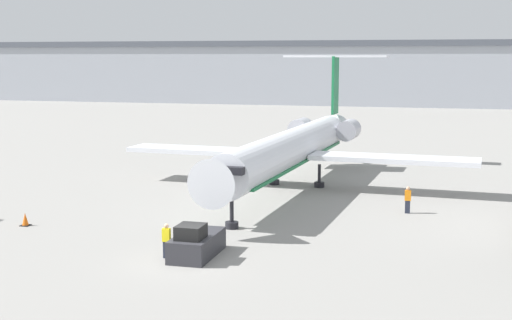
{
  "coord_description": "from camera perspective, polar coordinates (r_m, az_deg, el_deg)",
  "views": [
    {
      "loc": [
        12.2,
        -32.19,
        10.12
      ],
      "look_at": [
        0.0,
        13.54,
        3.21
      ],
      "focal_mm": 50.0,
      "sensor_mm": 36.0,
      "label": 1
    }
  ],
  "objects": [
    {
      "name": "traffic_cone_left",
      "position": [
        45.2,
        -17.98,
        -4.55
      ],
      "size": [
        0.55,
        0.55,
        0.79
      ],
      "color": "black",
      "rests_on": "ground"
    },
    {
      "name": "airplane_main",
      "position": [
        54.91,
        3.07,
        1.1
      ],
      "size": [
        27.76,
        33.12,
        10.21
      ],
      "color": "silver",
      "rests_on": "ground"
    },
    {
      "name": "worker_near_tug",
      "position": [
        36.42,
        -7.18,
        -6.36
      ],
      "size": [
        0.4,
        0.25,
        1.79
      ],
      "color": "#232838",
      "rests_on": "ground"
    },
    {
      "name": "ground_plane",
      "position": [
        35.89,
        -5.64,
        -8.11
      ],
      "size": [
        600.0,
        600.0,
        0.0
      ],
      "primitive_type": "plane",
      "color": "gray"
    },
    {
      "name": "terminal_building",
      "position": [
        152.72,
        10.43,
        6.88
      ],
      "size": [
        180.0,
        16.8,
        13.3
      ],
      "color": "#9EA3AD",
      "rests_on": "ground"
    },
    {
      "name": "pushback_tug",
      "position": [
        36.65,
        -4.78,
        -6.65
      ],
      "size": [
        1.88,
        4.04,
        1.83
      ],
      "color": "#2D2D33",
      "rests_on": "ground"
    },
    {
      "name": "worker_by_wing",
      "position": [
        47.29,
        12.05,
        -3.09
      ],
      "size": [
        0.4,
        0.25,
        1.76
      ],
      "color": "#232838",
      "rests_on": "ground"
    }
  ]
}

